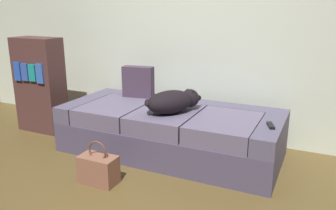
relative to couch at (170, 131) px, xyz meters
The scene contains 8 objects.
ground_plane 1.08m from the couch, 90.00° to the right, with size 10.00×10.00×0.00m, color brown.
back_wall 1.34m from the couch, 90.00° to the left, with size 6.40×0.10×2.80m, color silver.
couch is the anchor object (origin of this frame).
dog_dark 0.37m from the couch, 50.86° to the right, with size 0.49×0.59×0.22m.
tv_remote 1.02m from the couch, ahead, with size 0.04×0.15×0.02m, color black.
throw_pillow 0.71m from the couch, 152.26° to the left, with size 0.34×0.12×0.34m, color #443444.
handbag 0.88m from the couch, 108.61° to the right, with size 0.32×0.18×0.38m.
bookshelf 1.70m from the couch, behind, with size 0.56×0.30×1.10m.
Camera 1 is at (1.36, -1.90, 1.44)m, focal length 36.79 mm.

